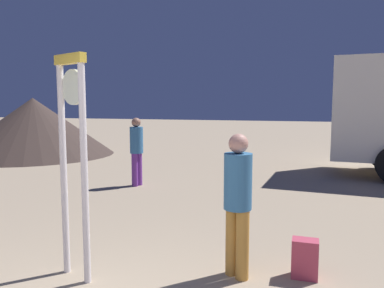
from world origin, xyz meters
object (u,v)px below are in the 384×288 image
standing_clock (73,146)px  backpack (305,259)px  person_near_clock (238,198)px  dome_tent (34,126)px  person_distant (137,148)px

standing_clock → backpack: 2.73m
person_near_clock → backpack: size_ratio=3.68×
standing_clock → dome_tent: bearing=132.8°
backpack → person_distant: 5.18m
backpack → person_distant: size_ratio=0.27×
person_near_clock → standing_clock: bearing=-162.1°
standing_clock → backpack: standing_clock is taller
backpack → dome_tent: (-9.61, 7.13, 0.83)m
person_distant → dome_tent: bearing=148.7°
standing_clock → person_distant: size_ratio=1.52×
dome_tent → backpack: bearing=-36.6°
standing_clock → person_distant: 4.53m
person_distant → dome_tent: dome_tent is taller
person_near_clock → dome_tent: bearing=140.6°
person_near_clock → person_distant: bearing=128.9°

